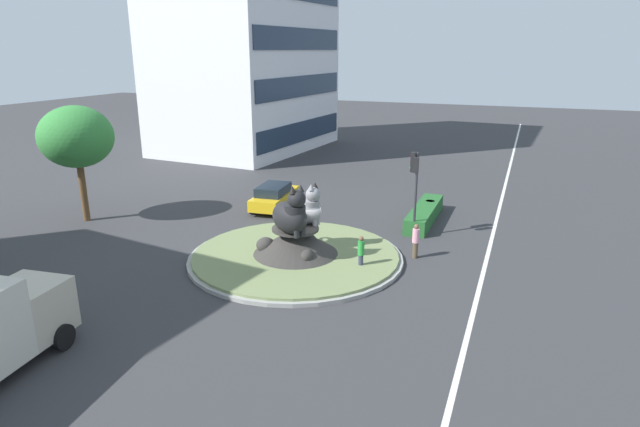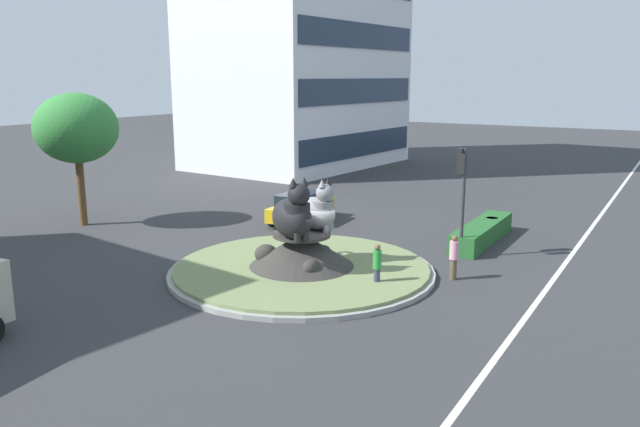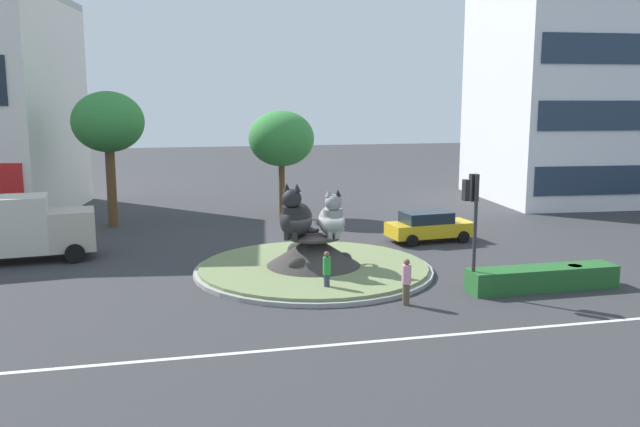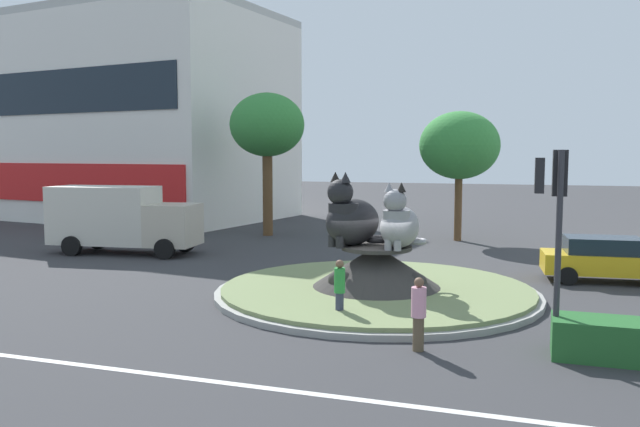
{
  "view_description": "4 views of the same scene",
  "coord_description": "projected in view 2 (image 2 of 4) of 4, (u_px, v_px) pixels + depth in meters",
  "views": [
    {
      "loc": [
        -22.25,
        -10.01,
        9.85
      ],
      "look_at": [
        0.5,
        -1.08,
        2.31
      ],
      "focal_mm": 30.06,
      "sensor_mm": 36.0,
      "label": 1
    },
    {
      "loc": [
        -19.99,
        -12.77,
        7.61
      ],
      "look_at": [
        0.24,
        -0.7,
        2.44
      ],
      "focal_mm": 35.28,
      "sensor_mm": 36.0,
      "label": 2
    },
    {
      "loc": [
        -6.13,
        -27.45,
        7.46
      ],
      "look_at": [
        0.42,
        0.55,
        2.49
      ],
      "focal_mm": 37.07,
      "sensor_mm": 36.0,
      "label": 3
    },
    {
      "loc": [
        4.66,
        -19.86,
        4.58
      ],
      "look_at": [
        -2.24,
        0.98,
        2.52
      ],
      "focal_mm": 35.75,
      "sensor_mm": 36.0,
      "label": 4
    }
  ],
  "objects": [
    {
      "name": "ground_plane",
      "position": [
        302.0,
        273.0,
        24.79
      ],
      "size": [
        160.0,
        160.0,
        0.0
      ],
      "primitive_type": "plane",
      "color": "#333335"
    },
    {
      "name": "lane_centreline",
      "position": [
        527.0,
        315.0,
        20.43
      ],
      "size": [
        112.0,
        0.2,
        0.01
      ],
      "primitive_type": "cube",
      "color": "silver",
      "rests_on": "ground"
    },
    {
      "name": "roundabout_island",
      "position": [
        301.0,
        261.0,
        24.68
      ],
      "size": [
        10.43,
        10.43,
        1.62
      ],
      "color": "gray",
      "rests_on": "ground"
    },
    {
      "name": "cat_statue_black",
      "position": [
        293.0,
        216.0,
        23.47
      ],
      "size": [
        2.39,
        2.45,
        2.4
      ],
      "rotation": [
        0.0,
        0.0,
        -2.08
      ],
      "color": "black",
      "rests_on": "roundabout_island"
    },
    {
      "name": "cat_statue_grey",
      "position": [
        317.0,
        211.0,
        24.8
      ],
      "size": [
        1.5,
        2.1,
        2.09
      ],
      "rotation": [
        0.0,
        0.0,
        -1.69
      ],
      "color": "gray",
      "rests_on": "roundabout_island"
    },
    {
      "name": "traffic_light_mast",
      "position": [
        461.0,
        179.0,
        26.12
      ],
      "size": [
        0.71,
        0.55,
        4.67
      ],
      "rotation": [
        0.0,
        0.0,
        1.62
      ],
      "color": "#2D2D33",
      "rests_on": "ground"
    },
    {
      "name": "office_tower",
      "position": [
        298.0,
        11.0,
        52.32
      ],
      "size": [
        18.28,
        13.67,
        25.7
      ],
      "rotation": [
        0.0,
        0.0,
        -0.08
      ],
      "color": "silver",
      "rests_on": "ground"
    },
    {
      "name": "clipped_hedge_strip",
      "position": [
        482.0,
        233.0,
        29.3
      ],
      "size": [
        6.18,
        1.2,
        0.9
      ],
      "primitive_type": "cube",
      "color": "#235B28",
      "rests_on": "ground"
    },
    {
      "name": "broadleaf_tree_behind_island",
      "position": [
        76.0,
        129.0,
        31.7
      ],
      "size": [
        4.17,
        4.17,
        6.8
      ],
      "color": "brown",
      "rests_on": "ground"
    },
    {
      "name": "pedestrian_green_shirt",
      "position": [
        377.0,
        265.0,
        22.7
      ],
      "size": [
        0.31,
        0.31,
        1.69
      ],
      "rotation": [
        0.0,
        0.0,
        3.87
      ],
      "color": "#33384C",
      "rests_on": "ground"
    },
    {
      "name": "pedestrian_pink_shirt",
      "position": [
        454.0,
        256.0,
        23.8
      ],
      "size": [
        0.35,
        0.35,
        1.74
      ],
      "rotation": [
        0.0,
        0.0,
        0.14
      ],
      "color": "brown",
      "rests_on": "ground"
    },
    {
      "name": "sedan_on_far_lane",
      "position": [
        301.0,
        207.0,
        33.14
      ],
      "size": [
        4.68,
        2.37,
        1.61
      ],
      "rotation": [
        0.0,
        0.0,
        0.09
      ],
      "color": "gold",
      "rests_on": "ground"
    },
    {
      "name": "litter_bin",
      "position": [
        492.0,
        227.0,
        30.43
      ],
      "size": [
        0.56,
        0.56,
        0.9
      ],
      "color": "#2D4233",
      "rests_on": "ground"
    }
  ]
}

